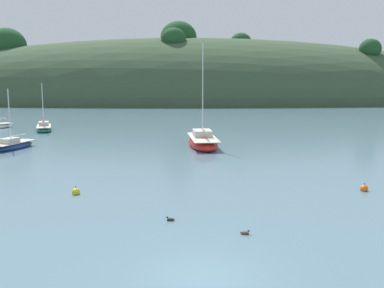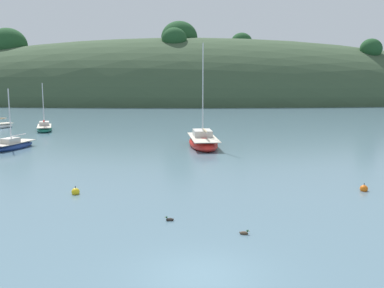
# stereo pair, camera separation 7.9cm
# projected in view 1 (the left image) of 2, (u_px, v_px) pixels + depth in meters

# --- Properties ---
(ground_plane) EXTENTS (400.00, 400.00, 0.00)m
(ground_plane) POSITION_uv_depth(u_px,v_px,m) (202.00, 276.00, 14.47)
(ground_plane) COLOR slate
(far_shoreline_hill) EXTENTS (150.00, 36.00, 33.05)m
(far_shoreline_hill) POSITION_uv_depth(u_px,v_px,m) (187.00, 102.00, 104.02)
(far_shoreline_hill) COLOR #384C33
(far_shoreline_hill) RESTS_ON ground
(sailboat_navy_dinghy) EXTENTS (3.05, 7.39, 9.44)m
(sailboat_navy_dinghy) POSITION_uv_depth(u_px,v_px,m) (203.00, 142.00, 40.31)
(sailboat_navy_dinghy) COLOR red
(sailboat_navy_dinghy) RESTS_ON ground
(sailboat_yellow_far) EXTENTS (2.95, 5.12, 5.64)m
(sailboat_yellow_far) POSITION_uv_depth(u_px,v_px,m) (44.00, 128.00, 51.48)
(sailboat_yellow_far) COLOR #196B56
(sailboat_yellow_far) RESTS_ON ground
(sailboat_blue_center) EXTENTS (3.01, 4.89, 5.40)m
(sailboat_blue_center) POSITION_uv_depth(u_px,v_px,m) (13.00, 145.00, 39.08)
(sailboat_blue_center) COLOR navy
(sailboat_blue_center) RESTS_ON ground
(mooring_buoy_inner) EXTENTS (0.44, 0.44, 0.54)m
(mooring_buoy_inner) POSITION_uv_depth(u_px,v_px,m) (76.00, 192.00, 24.33)
(mooring_buoy_inner) COLOR yellow
(mooring_buoy_inner) RESTS_ON ground
(mooring_buoy_channel) EXTENTS (0.44, 0.44, 0.54)m
(mooring_buoy_channel) POSITION_uv_depth(u_px,v_px,m) (364.00, 189.00, 25.03)
(mooring_buoy_channel) COLOR orange
(mooring_buoy_channel) RESTS_ON ground
(duck_straggler) EXTENTS (0.43, 0.20, 0.24)m
(duck_straggler) POSITION_uv_depth(u_px,v_px,m) (170.00, 219.00, 19.94)
(duck_straggler) COLOR #2D2823
(duck_straggler) RESTS_ON ground
(duck_lone_right) EXTENTS (0.42, 0.25, 0.24)m
(duck_lone_right) POSITION_uv_depth(u_px,v_px,m) (245.00, 233.00, 18.24)
(duck_lone_right) COLOR #473828
(duck_lone_right) RESTS_ON ground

